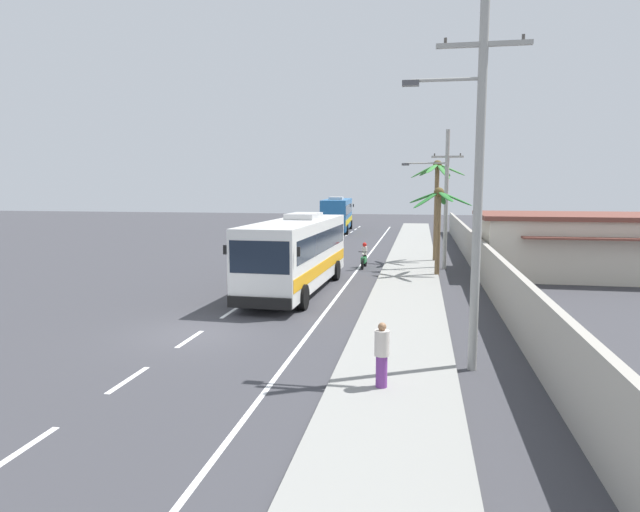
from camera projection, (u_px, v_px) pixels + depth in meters
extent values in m
plane|color=#3A3A3F|center=(199.00, 333.00, 18.59)|extent=(160.00, 160.00, 0.00)
cube|color=gray|center=(407.00, 285.00, 27.11)|extent=(3.20, 90.00, 0.14)
cube|color=white|center=(22.00, 450.00, 10.36)|extent=(0.16, 2.00, 0.01)
cube|color=white|center=(128.00, 380.00, 14.12)|extent=(0.16, 2.00, 0.01)
cube|color=white|center=(190.00, 339.00, 17.88)|extent=(0.16, 2.00, 0.01)
cube|color=white|center=(230.00, 312.00, 21.64)|extent=(0.16, 2.00, 0.01)
cube|color=white|center=(258.00, 294.00, 25.40)|extent=(0.16, 2.00, 0.01)
cube|color=white|center=(279.00, 280.00, 29.16)|extent=(0.16, 2.00, 0.01)
cube|color=white|center=(296.00, 269.00, 32.92)|extent=(0.16, 2.00, 0.01)
cube|color=white|center=(308.00, 260.00, 36.68)|extent=(0.16, 2.00, 0.01)
cube|color=white|center=(319.00, 254.00, 40.44)|extent=(0.16, 2.00, 0.01)
cube|color=white|center=(328.00, 248.00, 44.20)|extent=(0.16, 2.00, 0.01)
cube|color=white|center=(335.00, 243.00, 47.96)|extent=(0.16, 2.00, 0.01)
cube|color=white|center=(341.00, 239.00, 51.72)|extent=(0.16, 2.00, 0.01)
cube|color=white|center=(347.00, 235.00, 55.48)|extent=(0.16, 2.00, 0.01)
cube|color=white|center=(351.00, 232.00, 59.24)|extent=(0.16, 2.00, 0.01)
cube|color=white|center=(356.00, 229.00, 63.00)|extent=(0.16, 2.00, 0.01)
cube|color=white|center=(359.00, 227.00, 66.76)|extent=(0.16, 2.00, 0.01)
cube|color=white|center=(357.00, 270.00, 32.55)|extent=(0.14, 70.00, 0.01)
cube|color=#9E998E|center=(479.00, 257.00, 30.21)|extent=(0.24, 60.00, 2.10)
cube|color=white|center=(297.00, 252.00, 25.92)|extent=(2.94, 11.23, 2.98)
cube|color=#192333|center=(298.00, 240.00, 26.05)|extent=(2.94, 10.34, 0.95)
cube|color=#192333|center=(259.00, 257.00, 20.50)|extent=(2.37, 0.18, 1.25)
cube|color=orange|center=(297.00, 266.00, 26.01)|extent=(2.97, 11.01, 0.54)
cube|color=black|center=(259.00, 303.00, 20.64)|extent=(2.53, 0.24, 0.44)
cube|color=#B7B7B7|center=(304.00, 216.00, 27.07)|extent=(1.50, 2.50, 0.28)
cube|color=black|center=(299.00, 252.00, 20.37)|extent=(0.12, 0.08, 0.36)
cube|color=black|center=(225.00, 250.00, 20.99)|extent=(0.12, 0.08, 0.36)
cylinder|color=black|center=(303.00, 297.00, 22.05)|extent=(0.35, 1.05, 1.04)
cylinder|color=black|center=(244.00, 295.00, 22.58)|extent=(0.35, 1.05, 1.04)
cylinder|color=black|center=(336.00, 270.00, 29.07)|extent=(0.35, 1.05, 1.04)
cylinder|color=black|center=(290.00, 269.00, 29.61)|extent=(0.35, 1.05, 1.04)
cube|color=#2366A8|center=(337.00, 214.00, 59.44)|extent=(3.35, 11.60, 3.16)
cube|color=#192333|center=(337.00, 209.00, 59.17)|extent=(3.32, 10.69, 1.01)
cube|color=#192333|center=(341.00, 207.00, 64.98)|extent=(2.36, 0.26, 1.33)
cube|color=yellow|center=(337.00, 220.00, 59.53)|extent=(3.37, 11.37, 0.57)
cube|color=black|center=(341.00, 223.00, 65.30)|extent=(2.52, 0.33, 0.44)
cube|color=#B7B7B7|center=(336.00, 198.00, 57.81)|extent=(1.58, 2.61, 0.28)
cube|color=black|center=(329.00, 205.00, 64.90)|extent=(0.13, 0.09, 0.36)
cube|color=black|center=(353.00, 206.00, 64.58)|extent=(0.13, 0.09, 0.36)
cylinder|color=black|center=(329.00, 224.00, 63.71)|extent=(0.39, 1.06, 1.04)
cylinder|color=black|center=(351.00, 225.00, 63.43)|extent=(0.39, 1.06, 1.04)
cylinder|color=black|center=(322.00, 229.00, 56.38)|extent=(0.39, 1.06, 1.04)
cylinder|color=black|center=(347.00, 230.00, 56.10)|extent=(0.39, 1.06, 1.04)
cylinder|color=black|center=(362.00, 264.00, 32.75)|extent=(0.12, 0.60, 0.60)
cylinder|color=black|center=(365.00, 261.00, 34.07)|extent=(0.14, 0.60, 0.60)
cube|color=#1E7F38|center=(364.00, 259.00, 33.33)|extent=(0.28, 1.11, 0.36)
cube|color=black|center=(365.00, 256.00, 33.60)|extent=(0.26, 0.61, 0.12)
cylinder|color=gray|center=(363.00, 259.00, 32.83)|extent=(0.07, 0.32, 0.67)
cylinder|color=black|center=(363.00, 252.00, 32.87)|extent=(0.56, 0.06, 0.04)
sphere|color=#EAEACC|center=(363.00, 254.00, 32.77)|extent=(0.14, 0.14, 0.14)
cylinder|color=beige|center=(365.00, 251.00, 33.52)|extent=(0.32, 0.32, 0.56)
sphere|color=red|center=(365.00, 245.00, 33.46)|extent=(0.26, 0.26, 0.26)
cylinder|color=#75388E|center=(382.00, 371.00, 13.20)|extent=(0.28, 0.28, 0.79)
cylinder|color=beige|center=(382.00, 343.00, 13.11)|extent=(0.36, 0.36, 0.62)
sphere|color=#9E704C|center=(382.00, 327.00, 13.06)|extent=(0.20, 0.20, 0.20)
cylinder|color=#9E9E99|center=(479.00, 182.00, 14.26)|extent=(0.24, 0.24, 10.18)
cube|color=#9E9E99|center=(484.00, 44.00, 13.82)|extent=(2.38, 0.12, 0.12)
cylinder|color=#4C4742|center=(445.00, 41.00, 13.98)|extent=(0.08, 0.08, 0.16)
cylinder|color=#4C4742|center=(523.00, 38.00, 13.63)|extent=(0.08, 0.08, 0.16)
cylinder|color=#9E9E99|center=(446.00, 80.00, 14.09)|extent=(1.81, 0.09, 0.09)
cube|color=#4C4C51|center=(411.00, 83.00, 14.26)|extent=(0.44, 0.24, 0.14)
cylinder|color=#9E9E99|center=(446.00, 200.00, 32.41)|extent=(0.24, 0.24, 8.27)
cube|color=#9E9E99|center=(447.00, 157.00, 32.08)|extent=(1.85, 0.12, 0.12)
cylinder|color=#4C4742|center=(435.00, 155.00, 32.20)|extent=(0.08, 0.08, 0.16)
cylinder|color=#4C4742|center=(460.00, 155.00, 31.93)|extent=(0.08, 0.08, 0.16)
cylinder|color=#9E9E99|center=(426.00, 163.00, 32.34)|extent=(2.43, 0.09, 0.09)
cube|color=#4C4C51|center=(405.00, 164.00, 32.57)|extent=(0.44, 0.24, 0.14)
cylinder|color=brown|center=(438.00, 235.00, 29.90)|extent=(0.27, 0.27, 4.58)
ellipsoid|color=#28702D|center=(456.00, 199.00, 29.43)|extent=(1.83, 0.47, 0.87)
ellipsoid|color=#28702D|center=(442.00, 198.00, 30.45)|extent=(0.73, 1.85, 0.86)
ellipsoid|color=#28702D|center=(424.00, 197.00, 30.20)|extent=(1.80, 1.19, 0.77)
ellipsoid|color=#28702D|center=(426.00, 200.00, 29.25)|extent=(1.60, 1.39, 0.98)
ellipsoid|color=#28702D|center=(446.00, 197.00, 28.72)|extent=(1.00, 1.90, 0.62)
sphere|color=brown|center=(439.00, 193.00, 29.60)|extent=(0.56, 0.56, 0.56)
cylinder|color=brown|center=(436.00, 214.00, 35.45)|extent=(0.28, 0.28, 6.30)
ellipsoid|color=#3D893D|center=(451.00, 170.00, 34.91)|extent=(1.80, 0.39, 0.87)
ellipsoid|color=#3D893D|center=(444.00, 170.00, 35.74)|extent=(1.22, 1.72, 0.90)
ellipsoid|color=#3D893D|center=(428.00, 170.00, 35.84)|extent=(1.42, 1.62, 0.86)
ellipsoid|color=#3D893D|center=(424.00, 171.00, 35.31)|extent=(1.76, 0.50, 1.00)
ellipsoid|color=#3D893D|center=(432.00, 168.00, 34.33)|extent=(1.05, 1.83, 0.75)
ellipsoid|color=#3D893D|center=(443.00, 171.00, 34.31)|extent=(1.05, 1.69, 1.07)
sphere|color=brown|center=(437.00, 165.00, 35.04)|extent=(0.56, 0.56, 0.56)
cube|color=beige|center=(577.00, 247.00, 30.37)|extent=(10.20, 6.47, 3.21)
cube|color=brown|center=(579.00, 216.00, 30.15)|extent=(10.82, 6.86, 0.24)
cube|color=brown|center=(598.00, 239.00, 26.77)|extent=(7.14, 0.80, 0.10)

